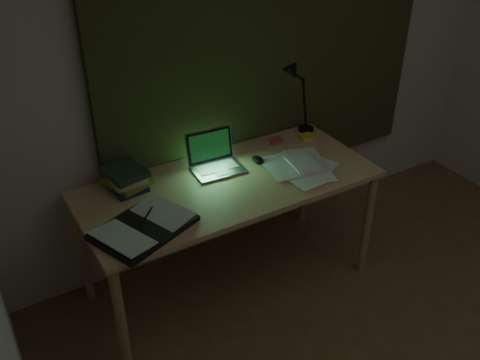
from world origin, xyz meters
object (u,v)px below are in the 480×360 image
object	(u,v)px
loose_papers	(294,165)
book_stack	(126,178)
desk	(230,236)
open_textbook	(144,227)
laptop	(218,155)
desk_lamp	(309,92)

from	to	relation	value
loose_papers	book_stack	bearing A→B (deg)	163.22
desk	open_textbook	xyz separation A→B (m)	(-0.56, -0.17, 0.39)
desk	book_stack	bearing A→B (deg)	155.59
laptop	loose_papers	size ratio (longest dim) A/B	0.92
open_textbook	book_stack	size ratio (longest dim) A/B	2.00
desk	desk_lamp	size ratio (longest dim) A/B	3.07
desk	book_stack	distance (m)	0.70
laptop	open_textbook	world-z (taller)	laptop
book_stack	desk_lamp	distance (m)	1.25
laptop	open_textbook	size ratio (longest dim) A/B	0.71
open_textbook	book_stack	bearing A→B (deg)	58.95
desk	desk_lamp	distance (m)	1.02
desk	book_stack	world-z (taller)	book_stack
open_textbook	desk_lamp	bearing A→B (deg)	-2.32
desk	book_stack	xyz separation A→B (m)	(-0.50, 0.23, 0.43)
open_textbook	book_stack	xyz separation A→B (m)	(0.07, 0.40, 0.04)
desk	open_textbook	world-z (taller)	open_textbook
laptop	desk_lamp	size ratio (longest dim) A/B	0.60
desk	loose_papers	world-z (taller)	loose_papers
book_stack	open_textbook	bearing A→B (deg)	-99.41
desk	open_textbook	bearing A→B (deg)	-163.26
loose_papers	desk_lamp	xyz separation A→B (m)	(0.33, 0.33, 0.26)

